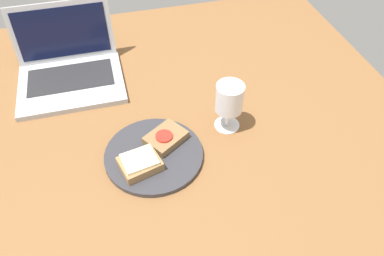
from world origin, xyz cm
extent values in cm
cube|color=brown|center=(0.00, 0.00, 1.50)|extent=(140.00, 140.00, 3.00)
cylinder|color=#333338|center=(-7.47, -5.92, 3.69)|extent=(25.50, 25.50, 1.37)
cube|color=#937047|center=(-11.47, -9.48, 5.62)|extent=(11.32, 10.14, 2.50)
cube|color=#F4EAB7|center=(-11.47, -9.48, 7.29)|extent=(9.25, 8.11, 0.85)
cube|color=brown|center=(-3.46, -2.37, 5.44)|extent=(12.68, 11.95, 2.14)
cylinder|color=red|center=(-3.99, -2.96, 6.78)|extent=(4.47, 4.47, 0.54)
cylinder|color=white|center=(14.46, -0.26, 3.20)|extent=(7.03, 7.03, 0.40)
cylinder|color=white|center=(14.46, -0.26, 6.38)|extent=(1.19, 1.19, 5.96)
cylinder|color=white|center=(14.46, -0.26, 13.35)|extent=(7.46, 7.46, 7.97)
cylinder|color=white|center=(14.46, -0.26, 12.65)|extent=(6.86, 6.86, 6.58)
cube|color=#ADAFB5|center=(-26.91, 28.76, 3.86)|extent=(31.77, 24.89, 1.71)
cube|color=#232326|center=(-26.91, 31.00, 4.79)|extent=(26.05, 13.69, 0.16)
cube|color=#ADAFB5|center=(-26.91, 42.83, 14.06)|extent=(31.13, 4.03, 18.83)
cube|color=black|center=(-26.91, 42.33, 14.06)|extent=(27.96, 2.88, 15.73)
camera|label=1|loc=(-13.79, -68.48, 78.18)|focal=35.00mm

